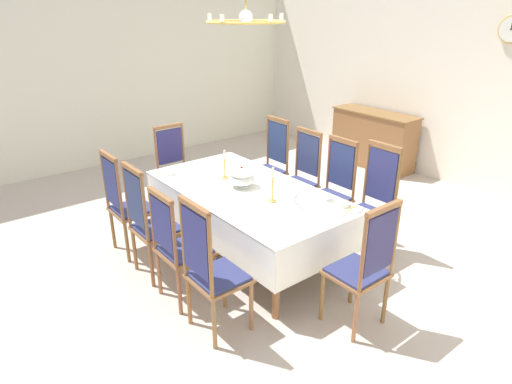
# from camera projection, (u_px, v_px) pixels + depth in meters

# --- Properties ---
(ground) EXTENTS (7.62, 6.74, 0.04)m
(ground) POSITION_uv_depth(u_px,v_px,m) (266.00, 246.00, 5.04)
(ground) COLOR beige
(back_wall) EXTENTS (7.62, 0.08, 3.05)m
(back_wall) POSITION_uv_depth(u_px,v_px,m) (451.00, 78.00, 6.39)
(back_wall) COLOR silver
(back_wall) RESTS_ON ground
(left_wall) EXTENTS (0.08, 6.74, 3.05)m
(left_wall) POSITION_uv_depth(u_px,v_px,m) (116.00, 70.00, 7.23)
(left_wall) COLOR silver
(left_wall) RESTS_ON ground
(dining_table) EXTENTS (2.25, 1.16, 0.74)m
(dining_table) POSITION_uv_depth(u_px,v_px,m) (247.00, 196.00, 4.62)
(dining_table) COLOR brown
(dining_table) RESTS_ON ground
(tablecloth) EXTENTS (2.27, 1.18, 0.40)m
(tablecloth) POSITION_uv_depth(u_px,v_px,m) (247.00, 198.00, 4.63)
(tablecloth) COLOR white
(tablecloth) RESTS_ON dining_table
(chair_south_a) EXTENTS (0.44, 0.42, 1.14)m
(chair_south_a) POSITION_uv_depth(u_px,v_px,m) (126.00, 203.00, 4.68)
(chair_south_a) COLOR olive
(chair_south_a) RESTS_ON ground
(chair_north_a) EXTENTS (0.44, 0.42, 1.17)m
(chair_north_a) POSITION_uv_depth(u_px,v_px,m) (270.00, 163.00, 5.80)
(chair_north_a) COLOR brown
(chair_north_a) RESTS_ON ground
(chair_south_b) EXTENTS (0.44, 0.42, 1.17)m
(chair_south_b) POSITION_uv_depth(u_px,v_px,m) (150.00, 221.00, 4.26)
(chair_south_b) COLOR brown
(chair_south_b) RESTS_ON ground
(chair_north_b) EXTENTS (0.44, 0.42, 1.14)m
(chair_north_b) POSITION_uv_depth(u_px,v_px,m) (300.00, 176.00, 5.40)
(chair_north_b) COLOR brown
(chair_north_b) RESTS_ON ground
(chair_south_c) EXTENTS (0.44, 0.42, 1.08)m
(chair_south_c) POSITION_uv_depth(u_px,v_px,m) (178.00, 245.00, 3.89)
(chair_south_c) COLOR brown
(chair_south_c) RESTS_ON ground
(chair_north_c) EXTENTS (0.44, 0.42, 1.15)m
(chair_north_c) POSITION_uv_depth(u_px,v_px,m) (333.00, 189.00, 5.01)
(chair_north_c) COLOR brown
(chair_north_c) RESTS_ON ground
(chair_south_d) EXTENTS (0.44, 0.42, 1.19)m
(chair_south_d) POSITION_uv_depth(u_px,v_px,m) (211.00, 268.00, 3.49)
(chair_south_d) COLOR brown
(chair_south_d) RESTS_ON ground
(chair_north_d) EXTENTS (0.44, 0.42, 1.22)m
(chair_north_d) POSITION_uv_depth(u_px,v_px,m) (372.00, 203.00, 4.62)
(chair_north_d) COLOR brown
(chair_north_d) RESTS_ON ground
(chair_head_west) EXTENTS (0.42, 0.44, 1.09)m
(chair_head_west) POSITION_uv_depth(u_px,v_px,m) (176.00, 167.00, 5.77)
(chair_head_west) COLOR brown
(chair_head_west) RESTS_ON ground
(chair_head_east) EXTENTS (0.42, 0.44, 1.15)m
(chair_head_east) POSITION_uv_depth(u_px,v_px,m) (364.00, 265.00, 3.55)
(chair_head_east) COLOR brown
(chair_head_east) RESTS_ON ground
(soup_tureen) EXTENTS (0.28, 0.28, 0.23)m
(soup_tureen) POSITION_uv_depth(u_px,v_px,m) (242.00, 177.00, 4.62)
(soup_tureen) COLOR silver
(soup_tureen) RESTS_ON tablecloth
(candlestick_west) EXTENTS (0.07, 0.07, 0.32)m
(candlestick_west) POSITION_uv_depth(u_px,v_px,m) (225.00, 167.00, 4.84)
(candlestick_west) COLOR gold
(candlestick_west) RESTS_ON tablecloth
(candlestick_east) EXTENTS (0.07, 0.07, 0.35)m
(candlestick_east) POSITION_uv_depth(u_px,v_px,m) (273.00, 188.00, 4.25)
(candlestick_east) COLOR gold
(candlestick_east) RESTS_ON tablecloth
(bowl_near_left) EXTENTS (0.15, 0.15, 0.03)m
(bowl_near_left) POSITION_uv_depth(u_px,v_px,m) (169.00, 173.00, 4.99)
(bowl_near_left) COLOR silver
(bowl_near_left) RESTS_ON tablecloth
(bowl_near_right) EXTENTS (0.16, 0.16, 0.04)m
(bowl_near_right) POSITION_uv_depth(u_px,v_px,m) (342.00, 203.00, 4.21)
(bowl_near_right) COLOR silver
(bowl_near_right) RESTS_ON tablecloth
(spoon_primary) EXTENTS (0.05, 0.18, 0.01)m
(spoon_primary) POSITION_uv_depth(u_px,v_px,m) (167.00, 171.00, 5.08)
(spoon_primary) COLOR gold
(spoon_primary) RESTS_ON tablecloth
(spoon_secondary) EXTENTS (0.05, 0.18, 0.01)m
(spoon_secondary) POSITION_uv_depth(u_px,v_px,m) (352.00, 208.00, 4.16)
(spoon_secondary) COLOR gold
(spoon_secondary) RESTS_ON tablecloth
(sideboard) EXTENTS (1.44, 0.48, 0.90)m
(sideboard) POSITION_uv_depth(u_px,v_px,m) (373.00, 139.00, 7.34)
(sideboard) COLOR brown
(sideboard) RESTS_ON ground
(mounted_clock) EXTENTS (0.34, 0.06, 0.34)m
(mounted_clock) POSITION_uv_depth(u_px,v_px,m) (512.00, 29.00, 5.55)
(mounted_clock) COLOR #D1B251
(chandelier) EXTENTS (0.72, 0.71, 0.66)m
(chandelier) POSITION_uv_depth(u_px,v_px,m) (246.00, 21.00, 3.96)
(chandelier) COLOR gold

